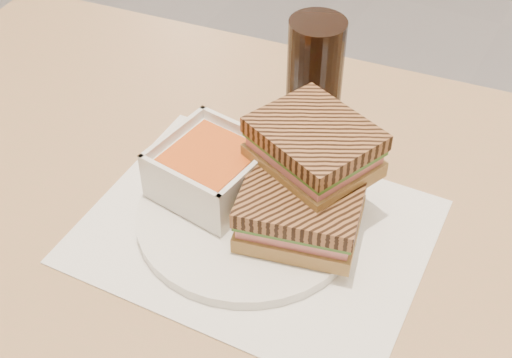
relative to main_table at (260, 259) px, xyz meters
The scene contains 7 objects.
main_table is the anchor object (origin of this frame).
tray_liner 0.13m from the main_table, 67.32° to the right, with size 0.40×0.32×0.00m.
plate 0.13m from the main_table, 82.90° to the right, with size 0.26×0.26×0.01m.
soup_bowl 0.17m from the main_table, 153.78° to the right, with size 0.13×0.13×0.06m.
panini_lower 0.18m from the main_table, 27.32° to the right, with size 0.15×0.14×0.06m.
panini_upper 0.22m from the main_table, 15.14° to the left, with size 0.16×0.15×0.06m.
cola_glass 0.26m from the main_table, 92.94° to the left, with size 0.08×0.08×0.16m.
Camera 1 is at (0.28, -2.50, 1.34)m, focal length 47.85 mm.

